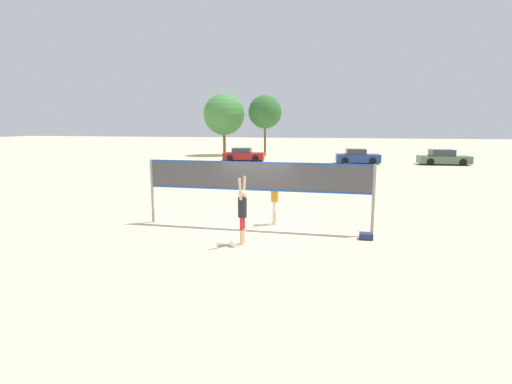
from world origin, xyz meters
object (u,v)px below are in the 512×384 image
at_px(player_blocker, 275,194).
at_px(parked_car_near, 443,158).
at_px(volleyball_net, 256,180).
at_px(player_spiker, 242,209).
at_px(volleyball, 233,243).
at_px(gear_bag, 366,236).
at_px(parked_car_mid, 243,155).
at_px(tree_right_cluster, 224,114).
at_px(parked_car_far, 357,157).
at_px(tree_left_cluster, 265,112).

height_order(player_blocker, parked_car_near, player_blocker).
relative_size(volleyball_net, player_blocker, 3.79).
distance_m(player_spiker, volleyball, 1.08).
relative_size(player_blocker, volleyball, 9.42).
bearing_deg(volleyball, gear_bag, 23.36).
bearing_deg(parked_car_mid, volleyball_net, -81.09).
bearing_deg(parked_car_near, parked_car_mid, 175.36).
relative_size(volleyball, tree_right_cluster, 0.03).
xyz_separation_m(gear_bag, tree_right_cluster, (-15.39, 33.98, 4.82)).
height_order(player_blocker, volleyball, player_blocker).
bearing_deg(parked_car_far, player_blocker, -103.89).
bearing_deg(tree_left_cluster, parked_car_far, -34.62).
height_order(parked_car_mid, tree_left_cluster, tree_left_cluster).
xyz_separation_m(volleyball, tree_left_cluster, (-6.24, 35.53, 5.06)).
xyz_separation_m(volleyball, parked_car_mid, (-7.13, 28.74, 0.48)).
bearing_deg(volleyball_net, tree_left_cluster, 100.97).
distance_m(player_spiker, parked_car_near, 30.81).
xyz_separation_m(player_spiker, tree_left_cluster, (-6.45, 35.19, 4.06)).
relative_size(volleyball_net, parked_car_mid, 1.87).
bearing_deg(player_blocker, volleyball, -13.95).
relative_size(player_spiker, tree_right_cluster, 0.29).
xyz_separation_m(volleyball_net, player_blocker, (0.55, 0.71, -0.61)).
height_order(player_blocker, tree_left_cluster, tree_left_cluster).
bearing_deg(parked_car_near, tree_left_cluster, 155.08).
relative_size(player_spiker, parked_car_far, 0.50).
bearing_deg(volleyball, tree_right_cluster, 107.64).
distance_m(player_blocker, parked_car_far, 25.46).
distance_m(volleyball_net, parked_car_far, 26.26).
bearing_deg(parked_car_far, parked_car_mid, 171.63).
bearing_deg(volleyball, tree_left_cluster, 99.96).
height_order(parked_car_near, tree_right_cluster, tree_right_cluster).
xyz_separation_m(player_spiker, parked_car_far, (4.12, 27.89, -0.49)).
relative_size(volleyball, tree_left_cluster, 0.03).
distance_m(volleyball, parked_car_far, 28.57).
height_order(volleyball_net, tree_left_cluster, tree_left_cluster).
height_order(volleyball, tree_left_cluster, tree_left_cluster).
xyz_separation_m(gear_bag, parked_car_far, (0.30, 26.49, 0.53)).
height_order(gear_bag, parked_car_far, parked_car_far).
xyz_separation_m(volleyball_net, volleyball, (-0.20, -2.32, -1.63)).
distance_m(player_spiker, tree_left_cluster, 36.00).
bearing_deg(parked_car_near, gear_bag, -111.36).
height_order(volleyball_net, parked_car_mid, volleyball_net).
xyz_separation_m(player_blocker, parked_car_far, (3.58, 25.20, -0.51)).
relative_size(player_blocker, parked_car_far, 0.51).
bearing_deg(player_blocker, tree_left_cluster, -167.86).
xyz_separation_m(volleyball_net, parked_car_near, (11.93, 26.43, -1.11)).
relative_size(gear_bag, parked_car_near, 0.09).
relative_size(volleyball, gear_bag, 0.53).
xyz_separation_m(parked_car_mid, tree_right_cluster, (-4.22, 6.97, 4.32)).
height_order(volleyball_net, volleyball, volleyball_net).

